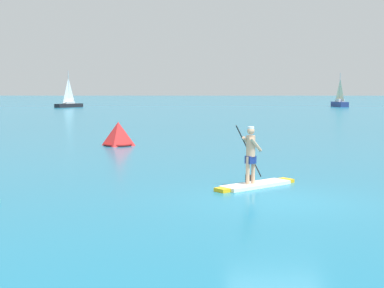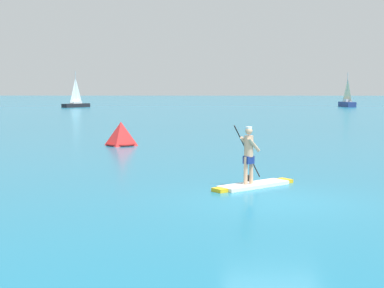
% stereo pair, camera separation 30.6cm
% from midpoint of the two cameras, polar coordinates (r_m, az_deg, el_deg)
% --- Properties ---
extents(ground, '(440.00, 440.00, 0.00)m').
position_cam_midpoint_polar(ground, '(14.28, 9.01, -5.81)').
color(ground, '#196B8C').
extents(paddleboarder_mid_center, '(2.50, 2.15, 1.83)m').
position_cam_midpoint_polar(paddleboarder_mid_center, '(16.12, 6.75, -3.04)').
color(paddleboarder_mid_center, white).
rests_on(paddleboarder_mid_center, ground).
extents(race_marker_buoy, '(1.49, 1.49, 1.19)m').
position_cam_midpoint_polar(race_marker_buoy, '(27.99, -7.00, 0.93)').
color(race_marker_buoy, red).
rests_on(race_marker_buoy, ground).
extents(sailboat_left_horizon, '(3.69, 4.69, 5.53)m').
position_cam_midpoint_polar(sailboat_left_horizon, '(87.35, -11.75, 4.20)').
color(sailboat_left_horizon, black).
rests_on(sailboat_left_horizon, ground).
extents(sailboat_right_horizon, '(1.82, 4.56, 5.41)m').
position_cam_midpoint_polar(sailboat_right_horizon, '(91.07, 15.76, 4.15)').
color(sailboat_right_horizon, navy).
rests_on(sailboat_right_horizon, ground).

